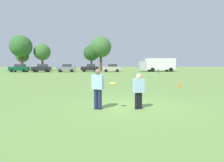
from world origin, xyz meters
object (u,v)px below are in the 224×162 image
Objects in this scene: player_defender at (139,89)px; parked_car_center at (66,68)px; box_truck at (157,64)px; parked_car_near_left at (19,68)px; frisbee at (113,83)px; parked_car_mid_right at (90,68)px; player_thrower at (98,87)px; bystander_sideline_watcher at (159,68)px; parked_car_mid_left at (42,68)px; traffic_cone at (180,84)px; parked_car_near_right at (112,68)px.

player_defender is 38.43m from parked_car_center.
parked_car_center is at bearing -176.30° from box_truck.
parked_car_center is (10.71, -0.06, 0.00)m from parked_car_near_left.
box_truck is at bearing 72.38° from frisbee.
box_truck reaches higher than frisbee.
player_thrower is at bearing -85.07° from parked_car_mid_right.
box_truck is at bearing 3.70° from parked_car_center.
player_defender is 0.18× the size of box_truck.
player_thrower is 0.68m from frisbee.
bystander_sideline_watcher reaches higher than frisbee.
parked_car_mid_left is at bearing -2.31° from parked_car_near_left.
parked_car_mid_left is 2.52× the size of bystander_sideline_watcher.
traffic_cone is at bearing 58.42° from player_defender.
parked_car_near_right is at bearing 148.37° from bystander_sideline_watcher.
parked_car_near_right is (1.79, 37.15, -0.08)m from player_thrower.
frisbee is at bearing -9.59° from player_thrower.
player_defender is 3.27× the size of traffic_cone.
frisbee is 0.06× the size of parked_car_near_right.
frisbee is 0.16× the size of bystander_sideline_watcher.
player_thrower reaches higher than frisbee.
parked_car_mid_left reaches higher than bystander_sideline_watcher.
parked_car_mid_right is at bearing 4.04° from parked_car_near_left.
player_defender reaches higher than traffic_cone.
parked_car_mid_right reaches higher than frisbee.
box_truck is at bearing 6.36° from parked_car_near_right.
traffic_cone is 23.71m from bystander_sideline_watcher.
parked_car_near_right is at bearing 90.01° from player_defender.
parked_car_center is at bearing -167.40° from parked_car_mid_right.
parked_car_near_left is at bearing -179.74° from parked_car_near_right.
traffic_cone is (4.95, 8.06, -0.65)m from player_defender.
parked_car_near_left reaches higher than frisbee.
bystander_sideline_watcher is (25.46, -5.50, 0.04)m from parked_car_mid_left.
frisbee is 0.06× the size of parked_car_mid_left.
box_truck reaches higher than traffic_cone.
parked_car_near_left is at bearing 177.69° from parked_car_mid_left.
parked_car_center is (5.60, 0.15, 0.00)m from parked_car_mid_left.
player_defender is 40.18m from parked_car_mid_left.
bystander_sideline_watcher reaches higher than player_defender.
parked_car_mid_left reaches higher than player_defender.
box_truck reaches higher than player_thrower.
box_truck is at bearing 71.46° from player_thrower.
parked_car_near_right reaches higher than player_defender.
parked_car_mid_right is at bearing 108.44° from traffic_cone.
box_truck is at bearing 0.70° from parked_car_mid_right.
traffic_cone is (6.10, 8.17, -0.94)m from frisbee.
parked_car_near_right is (10.43, 0.16, 0.00)m from parked_car_center.
parked_car_mid_right is at bearing 95.88° from frisbee.
parked_car_mid_left reaches higher than player_thrower.
frisbee is 37.27m from parked_car_near_right.
parked_car_center reaches higher than traffic_cone.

